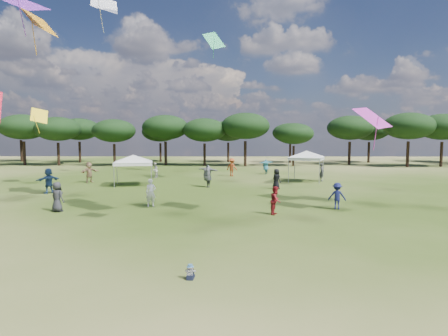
{
  "coord_description": "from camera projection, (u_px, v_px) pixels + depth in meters",
  "views": [
    {
      "loc": [
        0.86,
        -9.1,
        4.2
      ],
      "look_at": [
        0.68,
        6.0,
        2.93
      ],
      "focal_mm": 30.0,
      "sensor_mm": 36.0,
      "label": 1
    }
  ],
  "objects": [
    {
      "name": "ground",
      "position": [
        194.0,
        303.0,
        9.43
      ],
      "size": [
        140.0,
        140.0,
        0.0
      ],
      "primitive_type": "plane",
      "color": "#394E17",
      "rests_on": "ground"
    },
    {
      "name": "tree_line",
      "position": [
        239.0,
        128.0,
        56.19
      ],
      "size": [
        108.78,
        17.63,
        7.77
      ],
      "color": "black",
      "rests_on": "ground"
    },
    {
      "name": "tent_left",
      "position": [
        133.0,
        156.0,
        32.02
      ],
      "size": [
        6.28,
        6.28,
        2.94
      ],
      "rotation": [
        0.0,
        0.0,
        0.21
      ],
      "color": "gray",
      "rests_on": "ground"
    },
    {
      "name": "tent_right",
      "position": [
        307.0,
        152.0,
        34.76
      ],
      "size": [
        5.54,
        5.54,
        3.19
      ],
      "rotation": [
        0.0,
        0.0,
        -0.37
      ],
      "color": "gray",
      "rests_on": "ground"
    },
    {
      "name": "toddler",
      "position": [
        190.0,
        273.0,
        11.01
      ],
      "size": [
        0.31,
        0.35,
        0.46
      ],
      "rotation": [
        0.0,
        0.0,
        -0.1
      ],
      "color": "black",
      "rests_on": "ground"
    },
    {
      "name": "festival_crowd",
      "position": [
        193.0,
        175.0,
        32.06
      ],
      "size": [
        23.14,
        23.0,
        1.92
      ],
      "color": "navy",
      "rests_on": "ground"
    }
  ]
}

